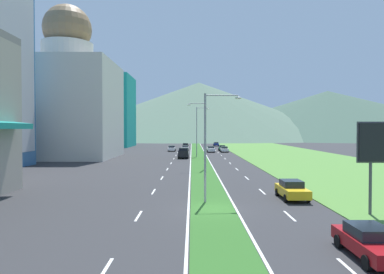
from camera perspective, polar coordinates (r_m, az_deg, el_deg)
The scene contains 43 objects.
ground_plane at distance 25.71m, azimuth 3.31°, elevation -11.88°, with size 600.00×600.00×0.00m, color #2D2D30.
grass_median at distance 85.20m, azimuth 0.93°, elevation -2.65°, with size 3.20×240.00×0.06m, color #2D6023.
grass_verge_right at distance 88.00m, azimuth 14.47°, elevation -2.57°, with size 24.00×240.00×0.06m, color #518438.
lane_dash_left_1 at distance 15.64m, azimuth -14.37°, elevation -20.69°, with size 0.16×2.80×0.01m, color silver.
lane_dash_left_2 at distance 24.12m, azimuth -8.91°, elevation -12.76°, with size 0.16×2.80×0.01m, color silver.
lane_dash_left_3 at distance 32.91m, azimuth -6.46°, elevation -8.96°, with size 0.16×2.80×0.01m, color silver.
lane_dash_left_4 at distance 41.82m, azimuth -5.07°, elevation -6.77°, with size 0.16×2.80×0.01m, color silver.
lane_dash_left_5 at distance 50.79m, azimuth -4.17°, elevation -5.34°, with size 0.16×2.80×0.01m, color silver.
lane_dash_left_6 at distance 59.78m, azimuth -3.55°, elevation -4.34°, with size 0.16×2.80×0.01m, color silver.
lane_dash_left_7 at distance 68.80m, azimuth -3.09°, elevation -3.61°, with size 0.16×2.80×0.01m, color silver.
lane_dash_left_8 at distance 77.82m, azimuth -2.74°, elevation -3.04°, with size 0.16×2.80×0.01m, color silver.
lane_dash_left_9 at distance 86.86m, azimuth -2.46°, elevation -2.59°, with size 0.16×2.80×0.01m, color silver.
lane_dash_left_10 at distance 95.90m, azimuth -2.24°, elevation -2.23°, with size 0.16×2.80×0.01m, color silver.
lane_dash_right_1 at distance 16.58m, azimuth 24.84°, elevation -19.47°, with size 0.16×2.80×0.01m, color silver.
lane_dash_right_2 at distance 24.74m, azimuth 15.75°, elevation -12.43°, with size 0.16×2.80×0.01m, color silver.
lane_dash_right_3 at distance 33.37m, azimuth 11.45°, elevation -8.84°, with size 0.16×2.80×0.01m, color silver.
lane_dash_right_4 at distance 42.18m, azimuth 8.97°, elevation -6.71°, with size 0.16×2.80×0.01m, color silver.
lane_dash_right_5 at distance 51.08m, azimuth 7.37°, elevation -5.31°, with size 0.16×2.80×0.01m, color silver.
lane_dash_right_6 at distance 60.03m, azimuth 6.24°, elevation -4.33°, with size 0.16×2.80×0.01m, color silver.
lane_dash_right_7 at distance 69.02m, azimuth 5.41°, elevation -3.60°, with size 0.16×2.80×0.01m, color silver.
lane_dash_right_8 at distance 78.02m, azimuth 4.77°, elevation -3.03°, with size 0.16×2.80×0.01m, color silver.
lane_dash_right_9 at distance 87.03m, azimuth 4.27°, elevation -2.59°, with size 0.16×2.80×0.01m, color silver.
lane_dash_right_10 at distance 96.05m, azimuth 3.86°, elevation -2.23°, with size 0.16×2.80×0.01m, color silver.
edge_line_median_left at distance 85.19m, azimuth -0.25°, elevation -2.67°, with size 0.16×240.00×0.01m, color silver.
edge_line_median_right at distance 85.25m, azimuth 2.10°, elevation -2.67°, with size 0.16×240.00×0.01m, color silver.
domed_building at distance 76.32m, azimuth -19.90°, elevation 6.00°, with size 19.29×19.29×31.52m.
midrise_colored at distance 120.93m, azimuth -14.18°, elevation 4.10°, with size 17.90×17.90×23.83m, color teal.
hill_far_left at distance 317.51m, azimuth -19.06°, elevation 3.05°, with size 144.42×144.42×32.31m, color #516B56.
hill_far_center at distance 246.05m, azimuth 1.05°, elevation 4.47°, with size 208.22×208.22×39.19m, color #516B56.
hill_far_right at distance 268.28m, azimuth 21.40°, elevation 3.52°, with size 218.95×218.95×33.67m, color #3D5647.
street_lamp_near at distance 27.31m, azimuth 2.84°, elevation -0.43°, with size 3.00×0.36×8.69m.
street_lamp_mid at distance 50.04m, azimuth 1.80°, elevation 0.95°, with size 2.75×0.34×9.77m.
street_lamp_far at distance 72.75m, azimuth 0.90°, elevation 1.35°, with size 2.69×0.45×10.53m.
car_0 at distance 18.24m, azimuth 27.27°, elevation -15.14°, with size 1.93×4.45×1.44m.
car_1 at distance 121.28m, azimuth 3.93°, elevation -1.16°, with size 1.86×4.70×1.37m.
car_2 at distance 95.90m, azimuth -1.21°, elevation -1.80°, with size 1.94×4.48×1.36m.
car_3 at distance 30.49m, azimuth 16.11°, elevation -8.34°, with size 2.02×4.44×1.56m.
car_4 at distance 94.97m, azimuth 4.93°, elevation -1.81°, with size 1.92×4.23×1.52m.
car_5 at distance 88.56m, azimuth 3.07°, elevation -2.01°, with size 2.01×4.56×1.54m.
car_6 at distance 112.08m, azimuth -1.16°, elevation -1.36°, with size 1.95×4.29×1.39m.
car_7 at distance 89.10m, azimuth 5.28°, elevation -2.03°, with size 1.99×4.44×1.45m.
car_8 at distance 92.15m, azimuth -3.44°, elevation -1.89°, with size 1.98×4.09×1.53m.
pickup_truck_0 at distance 70.62m, azimuth -1.51°, elevation -2.69°, with size 2.18×5.40×2.00m.
Camera 1 is at (-1.49, -24.99, 5.84)m, focal length 32.26 mm.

